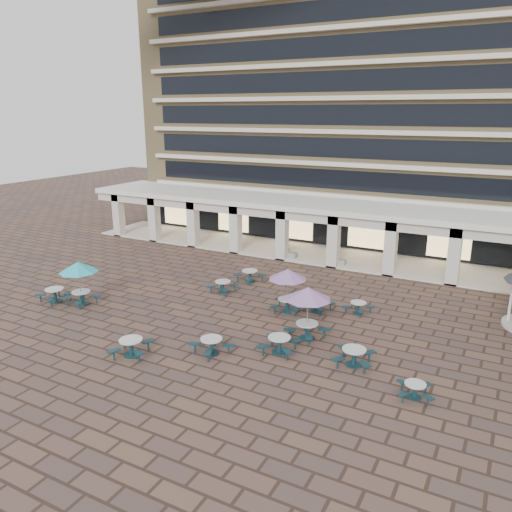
% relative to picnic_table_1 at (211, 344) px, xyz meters
% --- Properties ---
extents(ground, '(120.00, 120.00, 0.00)m').
position_rel_picnic_table_1_xyz_m(ground, '(-1.71, 3.74, -0.48)').
color(ground, brown).
rests_on(ground, ground).
extents(apartment_building, '(40.00, 15.50, 25.20)m').
position_rel_picnic_table_1_xyz_m(apartment_building, '(-1.71, 29.21, 12.12)').
color(apartment_building, tan).
rests_on(apartment_building, ground).
extents(retail_arcade, '(42.00, 6.60, 4.40)m').
position_rel_picnic_table_1_xyz_m(retail_arcade, '(-1.71, 18.54, 2.52)').
color(retail_arcade, white).
rests_on(retail_arcade, ground).
extents(picnic_table_1, '(2.18, 2.18, 0.80)m').
position_rel_picnic_table_1_xyz_m(picnic_table_1, '(0.00, 0.00, 0.00)').
color(picnic_table_1, '#14383E').
rests_on(picnic_table_1, ground).
extents(picnic_table_2, '(1.98, 1.98, 0.83)m').
position_rel_picnic_table_1_xyz_m(picnic_table_2, '(2.84, 1.63, 0.02)').
color(picnic_table_2, '#14383E').
rests_on(picnic_table_2, ground).
extents(picnic_table_3, '(1.70, 1.70, 0.66)m').
position_rel_picnic_table_1_xyz_m(picnic_table_3, '(9.43, 0.62, -0.09)').
color(picnic_table_3, '#14383E').
rests_on(picnic_table_3, ground).
extents(picnic_table_4, '(2.31, 2.31, 2.66)m').
position_rel_picnic_table_1_xyz_m(picnic_table_4, '(-10.47, 1.72, 1.78)').
color(picnic_table_4, '#14383E').
rests_on(picnic_table_4, ground).
extents(picnic_table_5, '(2.25, 2.25, 0.84)m').
position_rel_picnic_table_1_xyz_m(picnic_table_5, '(-3.29, -1.96, 0.03)').
color(picnic_table_5, '#14383E').
rests_on(picnic_table_5, ground).
extents(picnic_table_6, '(2.24, 2.24, 2.59)m').
position_rel_picnic_table_1_xyz_m(picnic_table_6, '(1.02, 6.51, 1.72)').
color(picnic_table_6, '#14383E').
rests_on(picnic_table_6, ground).
extents(picnic_table_7, '(1.93, 1.93, 0.76)m').
position_rel_picnic_table_1_xyz_m(picnic_table_7, '(2.55, 7.42, -0.02)').
color(picnic_table_7, '#14383E').
rests_on(picnic_table_7, ground).
extents(picnic_table_8, '(2.09, 2.09, 0.83)m').
position_rel_picnic_table_1_xyz_m(picnic_table_8, '(-12.24, 1.27, 0.02)').
color(picnic_table_8, '#14383E').
rests_on(picnic_table_8, ground).
extents(picnic_table_9, '(1.74, 1.74, 0.75)m').
position_rel_picnic_table_1_xyz_m(picnic_table_9, '(-4.00, 7.53, -0.03)').
color(picnic_table_9, '#14383E').
rests_on(picnic_table_9, ground).
extents(picnic_table_10, '(2.00, 2.00, 0.83)m').
position_rel_picnic_table_1_xyz_m(picnic_table_10, '(6.41, 2.10, 0.02)').
color(picnic_table_10, '#14383E').
rests_on(picnic_table_10, ground).
extents(picnic_table_11, '(2.40, 2.40, 2.77)m').
position_rel_picnic_table_1_xyz_m(picnic_table_11, '(3.42, 3.72, 1.88)').
color(picnic_table_11, '#14383E').
rests_on(picnic_table_11, ground).
extents(picnic_table_12, '(2.16, 2.16, 0.81)m').
position_rel_picnic_table_1_xyz_m(picnic_table_12, '(-3.46, 10.19, 0.01)').
color(picnic_table_12, '#14383E').
rests_on(picnic_table_12, ground).
extents(picnic_table_13, '(1.80, 1.80, 0.68)m').
position_rel_picnic_table_1_xyz_m(picnic_table_13, '(4.76, 8.23, -0.07)').
color(picnic_table_13, '#14383E').
rests_on(picnic_table_13, ground).
extents(planter_left, '(1.50, 0.72, 1.17)m').
position_rel_picnic_table_1_xyz_m(planter_left, '(-3.57, 16.64, -0.04)').
color(planter_left, gray).
rests_on(planter_left, ground).
extents(planter_right, '(1.50, 0.79, 1.26)m').
position_rel_picnic_table_1_xyz_m(planter_right, '(0.48, 16.64, 0.03)').
color(planter_right, gray).
rests_on(planter_right, ground).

